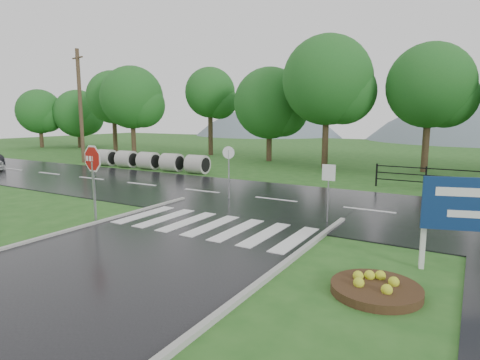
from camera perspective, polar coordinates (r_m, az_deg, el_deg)
The scene contains 11 objects.
ground at distance 9.99m, azimuth -20.99°, elevation -13.05°, with size 120.00×120.00×0.00m, color #275A1E.
main_road at distance 17.69m, azimuth 5.13°, elevation -2.90°, with size 90.00×8.00×0.04m, color black.
crosswalk at distance 13.45m, azimuth -4.09°, elevation -6.47°, with size 6.50×2.80×0.02m.
hills at distance 73.33m, azimuth 26.48°, elevation -7.08°, with size 102.00×48.00×48.00m.
treeline at distance 30.56m, azimuth 18.18°, elevation 1.74°, with size 83.20×5.20×10.00m.
culvert_pipes at distance 28.59m, azimuth -12.88°, elevation 2.70°, with size 9.70×1.20×1.20m.
stop_sign at distance 14.60m, azimuth -20.22°, elevation 1.91°, with size 1.27×0.17×2.86m.
flower_bed at distance 9.08m, azimuth 18.78°, elevation -14.26°, with size 1.86×1.86×0.37m.
reg_sign_small at distance 13.98m, azimuth 12.47°, elevation -0.21°, with size 0.45×0.06×2.04m.
reg_sign_round at distance 17.61m, azimuth -1.62°, elevation 1.96°, with size 0.54×0.13×2.36m.
utility_pole_west at distance 34.28m, azimuth -21.76°, elevation 9.78°, with size 1.55×0.41×8.78m.
Camera 1 is at (7.37, -5.66, 3.66)m, focal length 30.00 mm.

